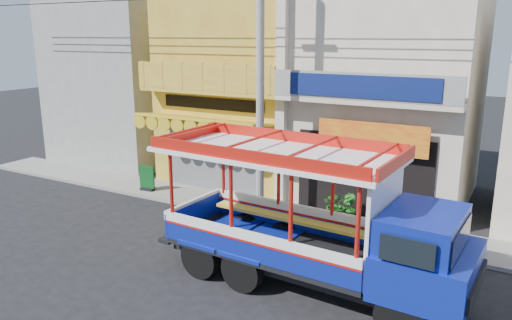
{
  "coord_description": "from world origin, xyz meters",
  "views": [
    {
      "loc": [
        6.72,
        -10.73,
        6.12
      ],
      "look_at": [
        -0.7,
        2.5,
        2.28
      ],
      "focal_mm": 35.0,
      "sensor_mm": 36.0,
      "label": 1
    }
  ],
  "objects": [
    {
      "name": "filler_building_left",
      "position": [
        -11.0,
        8.0,
        3.8
      ],
      "size": [
        6.0,
        6.0,
        7.6
      ],
      "primitive_type": "cube",
      "color": "gray",
      "rests_on": "ground"
    },
    {
      "name": "potted_plant_a",
      "position": [
        1.42,
        4.19,
        0.64
      ],
      "size": [
        1.22,
        1.18,
        1.04
      ],
      "primitive_type": "imported",
      "rotation": [
        0.0,
        0.0,
        0.55
      ],
      "color": "#20631C",
      "rests_on": "sidewalk"
    },
    {
      "name": "utility_pole",
      "position": [
        -0.85,
        3.3,
        5.03
      ],
      "size": [
        28.0,
        0.26,
        9.0
      ],
      "color": "gray",
      "rests_on": "ground"
    },
    {
      "name": "sidewalk",
      "position": [
        0.0,
        4.0,
        0.06
      ],
      "size": [
        30.0,
        2.0,
        0.12
      ],
      "primitive_type": "cube",
      "color": "slate",
      "rests_on": "ground"
    },
    {
      "name": "potted_plant_c",
      "position": [
        3.62,
        4.38,
        0.6
      ],
      "size": [
        0.75,
        0.75,
        0.95
      ],
      "primitive_type": "imported",
      "rotation": [
        0.0,
        0.0,
        4.01
      ],
      "color": "#20631C",
      "rests_on": "sidewalk"
    },
    {
      "name": "potted_plant_b",
      "position": [
        1.78,
        4.37,
        0.56
      ],
      "size": [
        0.62,
        0.6,
        0.88
      ],
      "primitive_type": "imported",
      "rotation": [
        0.0,
        0.0,
        2.52
      ],
      "color": "#20631C",
      "rests_on": "sidewalk"
    },
    {
      "name": "ground",
      "position": [
        0.0,
        0.0,
        0.0
      ],
      "size": [
        90.0,
        90.0,
        0.0
      ],
      "primitive_type": "plane",
      "color": "black",
      "rests_on": "ground"
    },
    {
      "name": "party_pilaster",
      "position": [
        -1.0,
        4.85,
        4.0
      ],
      "size": [
        0.35,
        0.3,
        8.0
      ],
      "primitive_type": "cube",
      "color": "#BCB49A",
      "rests_on": "ground"
    },
    {
      "name": "green_sign",
      "position": [
        -6.26,
        3.61,
        0.54
      ],
      "size": [
        0.65,
        0.36,
        0.99
      ],
      "color": "black",
      "rests_on": "sidewalk"
    },
    {
      "name": "songthaew_truck",
      "position": [
        2.87,
        -0.28,
        1.75
      ],
      "size": [
        7.9,
        2.97,
        3.63
      ],
      "color": "black",
      "rests_on": "ground"
    },
    {
      "name": "shophouse_right",
      "position": [
        2.0,
        7.96,
        4.11
      ],
      "size": [
        6.0,
        6.75,
        8.24
      ],
      "color": "#BCB49A",
      "rests_on": "ground"
    },
    {
      "name": "shophouse_left",
      "position": [
        -4.0,
        7.96,
        4.11
      ],
      "size": [
        6.0,
        7.5,
        8.24
      ],
      "color": "#B38B27",
      "rests_on": "ground"
    }
  ]
}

